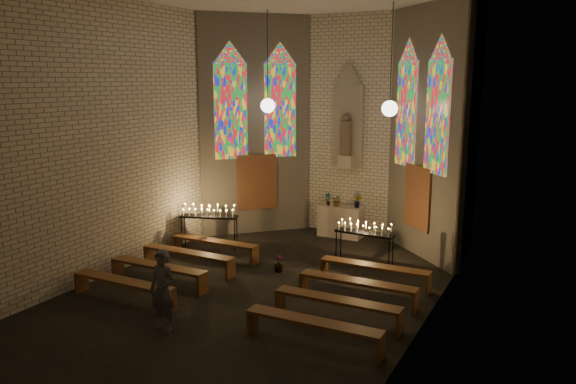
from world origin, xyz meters
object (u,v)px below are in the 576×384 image
object	(u,v)px
votive_stand_right	(365,230)
visitor	(163,291)
altar	(341,221)
votive_stand_left	(209,213)
aisle_flower_pot	(278,263)

from	to	relation	value
votive_stand_right	visitor	world-z (taller)	visitor
altar	votive_stand_left	size ratio (longest dim) A/B	0.80
altar	votive_stand_left	distance (m)	4.29
aisle_flower_pot	visitor	bearing A→B (deg)	-95.70
altar	votive_stand_right	bearing A→B (deg)	-55.90
votive_stand_left	votive_stand_right	size ratio (longest dim) A/B	1.07
votive_stand_left	visitor	xyz separation A→B (m)	(2.40, -5.02, -0.24)
altar	visitor	distance (m)	8.06
aisle_flower_pot	votive_stand_left	world-z (taller)	votive_stand_left
votive_stand_left	altar	bearing A→B (deg)	25.49
aisle_flower_pot	votive_stand_right	xyz separation A→B (m)	(1.85, 1.44, 0.79)
altar	aisle_flower_pot	world-z (taller)	altar
aisle_flower_pot	votive_stand_right	size ratio (longest dim) A/B	0.28
visitor	altar	bearing A→B (deg)	87.33
altar	aisle_flower_pot	distance (m)	3.91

